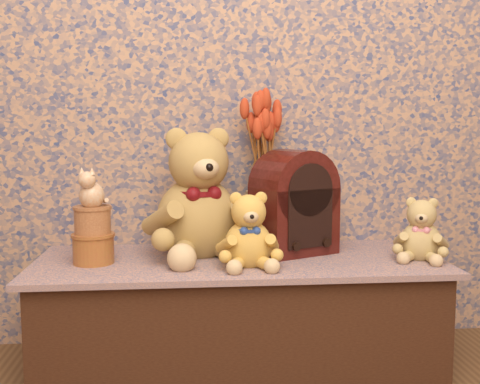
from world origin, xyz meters
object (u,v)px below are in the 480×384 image
object	(u,v)px
teddy_medium	(248,226)
teddy_small	(421,226)
cathedral_radio	(294,201)
teddy_large	(197,187)
biscuit_tin_lower	(93,249)
ceramic_vase	(263,219)
cat_figurine	(92,187)

from	to	relation	value
teddy_medium	teddy_small	xyz separation A→B (m)	(0.61, 0.04, -0.02)
teddy_small	cathedral_radio	xyz separation A→B (m)	(-0.42, 0.14, 0.07)
teddy_large	biscuit_tin_lower	bearing A→B (deg)	-178.91
cathedral_radio	ceramic_vase	distance (m)	0.16
cat_figurine	cathedral_radio	bearing A→B (deg)	23.02
cat_figurine	teddy_large	bearing A→B (deg)	30.81
cat_figurine	teddy_medium	bearing A→B (deg)	6.00
teddy_medium	cat_figurine	bearing A→B (deg)	168.98
biscuit_tin_lower	cat_figurine	bearing A→B (deg)	0.00
teddy_medium	cathedral_radio	world-z (taller)	cathedral_radio
teddy_small	ceramic_vase	distance (m)	0.58
teddy_large	teddy_medium	bearing A→B (deg)	-62.88
cathedral_radio	teddy_large	bearing A→B (deg)	155.69
cathedral_radio	biscuit_tin_lower	bearing A→B (deg)	163.87
teddy_small	cathedral_radio	distance (m)	0.45
teddy_large	biscuit_tin_lower	size ratio (longest dim) A/B	3.58
teddy_large	biscuit_tin_lower	distance (m)	0.42
teddy_large	biscuit_tin_lower	world-z (taller)	teddy_large
cathedral_radio	ceramic_vase	bearing A→B (deg)	111.47
teddy_small	cat_figurine	xyz separation A→B (m)	(-1.13, 0.04, 0.14)
teddy_medium	ceramic_vase	distance (m)	0.29
cathedral_radio	biscuit_tin_lower	distance (m)	0.72
cathedral_radio	ceramic_vase	world-z (taller)	cathedral_radio
teddy_large	cat_figurine	xyz separation A→B (m)	(-0.35, -0.10, 0.02)
biscuit_tin_lower	cat_figurine	world-z (taller)	cat_figurine
teddy_medium	cathedral_radio	size ratio (longest dim) A/B	0.70
teddy_large	teddy_small	distance (m)	0.80
teddy_medium	teddy_small	size ratio (longest dim) A/B	1.14
teddy_small	cathedral_radio	size ratio (longest dim) A/B	0.61
teddy_large	cat_figurine	distance (m)	0.37
biscuit_tin_lower	cathedral_radio	bearing A→B (deg)	8.39
cathedral_radio	biscuit_tin_lower	xyz separation A→B (m)	(-0.70, -0.10, -0.14)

